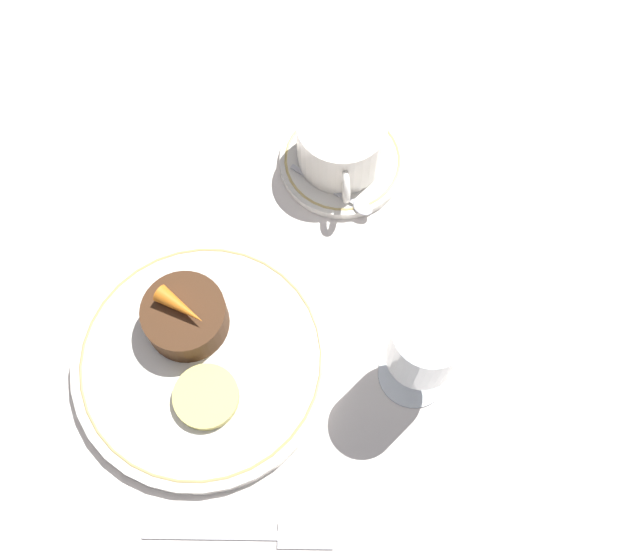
# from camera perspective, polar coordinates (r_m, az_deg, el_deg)

# --- Properties ---
(ground_plane) EXTENTS (3.00, 3.00, 0.00)m
(ground_plane) POSITION_cam_1_polar(r_m,az_deg,el_deg) (0.74, -4.89, -5.47)
(ground_plane) COLOR white
(dinner_plate) EXTENTS (0.25, 0.25, 0.01)m
(dinner_plate) POSITION_cam_1_polar(r_m,az_deg,el_deg) (0.74, -8.97, -6.08)
(dinner_plate) COLOR white
(dinner_plate) RESTS_ON ground_plane
(saucer) EXTENTS (0.14, 0.14, 0.01)m
(saucer) POSITION_cam_1_polar(r_m,az_deg,el_deg) (0.83, 1.71, 9.05)
(saucer) COLOR white
(saucer) RESTS_ON ground_plane
(coffee_cup) EXTENTS (0.12, 0.09, 0.06)m
(coffee_cup) POSITION_cam_1_polar(r_m,az_deg,el_deg) (0.80, 1.64, 10.56)
(coffee_cup) COLOR white
(coffee_cup) RESTS_ON saucer
(spoon) EXTENTS (0.07, 0.09, 0.00)m
(spoon) POSITION_cam_1_polar(r_m,az_deg,el_deg) (0.80, 1.60, 6.48)
(spoon) COLOR silver
(spoon) RESTS_ON saucer
(wine_glass) EXTENTS (0.07, 0.07, 0.13)m
(wine_glass) POSITION_cam_1_polar(r_m,az_deg,el_deg) (0.66, 7.94, -5.08)
(wine_glass) COLOR silver
(wine_glass) RESTS_ON ground_plane
(fork) EXTENTS (0.03, 0.17, 0.01)m
(fork) POSITION_cam_1_polar(r_m,az_deg,el_deg) (0.71, -4.55, -18.84)
(fork) COLOR silver
(fork) RESTS_ON ground_plane
(dessert_cake) EXTENTS (0.08, 0.08, 0.04)m
(dessert_cake) POSITION_cam_1_polar(r_m,az_deg,el_deg) (0.73, -10.21, -2.78)
(dessert_cake) COLOR #4C2D19
(dessert_cake) RESTS_ON dinner_plate
(carrot_garnish) EXTENTS (0.05, 0.05, 0.02)m
(carrot_garnish) POSITION_cam_1_polar(r_m,az_deg,el_deg) (0.70, -10.57, -2.03)
(carrot_garnish) COLOR orange
(carrot_garnish) RESTS_ON dessert_cake
(pineapple_slice) EXTENTS (0.06, 0.06, 0.01)m
(pineapple_slice) POSITION_cam_1_polar(r_m,az_deg,el_deg) (0.72, -8.67, -8.79)
(pineapple_slice) COLOR #EFE075
(pineapple_slice) RESTS_ON dinner_plate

